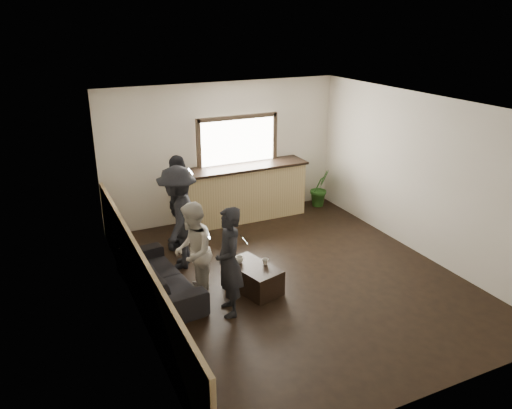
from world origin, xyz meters
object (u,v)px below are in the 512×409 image
sofa (159,277)px  potted_plant (320,188)px  bar_counter (243,189)px  person_c (178,218)px  person_a (229,262)px  coffee_table (253,277)px  cup_a (239,260)px  cup_b (265,262)px  person_b (193,252)px  person_d (180,202)px

sofa → potted_plant: 4.77m
potted_plant → bar_counter: bearing=178.6°
bar_counter → potted_plant: (1.85, -0.05, -0.23)m
sofa → person_c: bearing=-43.4°
bar_counter → person_a: size_ratio=1.69×
bar_counter → coffee_table: bearing=-110.7°
person_c → person_a: bearing=34.6°
cup_a → cup_b: bearing=-33.1°
person_a → person_c: bearing=-164.0°
potted_plant → person_c: 3.97m
potted_plant → person_c: person_c is taller
cup_b → person_a: person_a is taller
bar_counter → cup_b: (-0.84, -2.77, -0.19)m
person_b → person_c: bearing=-160.7°
potted_plant → person_d: bearing=-167.8°
cup_a → person_c: bearing=121.1°
cup_b → person_a: bearing=-152.1°
sofa → person_d: size_ratio=1.11×
potted_plant → person_b: size_ratio=0.55×
sofa → coffee_table: sofa is taller
cup_b → sofa: bearing=160.9°
person_a → person_b: size_ratio=1.06×
coffee_table → sofa: bearing=159.7°
coffee_table → person_b: 1.07m
coffee_table → cup_a: bearing=128.8°
bar_counter → cup_a: 2.81m
person_b → person_d: bearing=-165.9°
coffee_table → cup_b: bearing=-9.8°
coffee_table → cup_a: (-0.15, 0.19, 0.25)m
potted_plant → person_d: size_ratio=0.47×
potted_plant → person_b: person_b is taller
sofa → person_a: (0.77, -0.94, 0.52)m
sofa → cup_b: bearing=-115.3°
coffee_table → person_a: person_a is taller
sofa → person_d: person_d is taller
bar_counter → person_d: (-1.58, -0.79, 0.23)m
person_c → person_d: person_c is taller
potted_plant → person_d: 3.54m
sofa → potted_plant: potted_plant is taller
sofa → cup_a: size_ratio=15.26×
bar_counter → sofa: (-2.38, -2.23, -0.36)m
bar_counter → sofa: 3.29m
potted_plant → person_b: 4.56m
cup_a → cup_b: (0.34, -0.22, -0.00)m
cup_b → potted_plant: size_ratio=0.12×
cup_b → person_c: (-0.98, 1.28, 0.43)m
cup_a → person_a: bearing=-123.9°
cup_b → coffee_table: bearing=170.2°
coffee_table → cup_a: size_ratio=7.11×
coffee_table → bar_counter: bearing=69.3°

